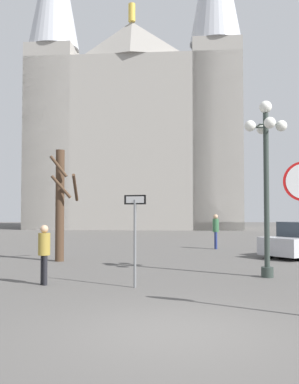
{
  "coord_description": "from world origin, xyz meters",
  "views": [
    {
      "loc": [
        -0.28,
        -7.16,
        2.02
      ],
      "look_at": [
        -0.75,
        19.54,
        3.09
      ],
      "focal_mm": 40.25,
      "sensor_mm": 36.0,
      "label": 1
    }
  ],
  "objects": [
    {
      "name": "one_way_arrow_sign",
      "position": [
        -0.85,
        3.98,
        1.5
      ],
      "size": [
        0.58,
        0.31,
        2.39
      ],
      "color": "slate",
      "rests_on": "ground"
    },
    {
      "name": "street_lamp",
      "position": [
        2.99,
        5.73,
        3.47
      ],
      "size": [
        1.27,
        1.27,
        5.29
      ],
      "color": "#2D3833",
      "rests_on": "ground"
    },
    {
      "name": "pedestrian_walking",
      "position": [
        -3.31,
        4.34,
        0.96
      ],
      "size": [
        0.32,
        0.32,
        1.59
      ],
      "color": "black",
      "rests_on": "ground"
    },
    {
      "name": "pedestrian_standing",
      "position": [
        2.7,
        14.79,
        1.07
      ],
      "size": [
        0.32,
        0.32,
        1.76
      ],
      "color": "navy",
      "rests_on": "ground"
    },
    {
      "name": "bare_tree",
      "position": [
        -4.05,
        9.52,
        2.25
      ],
      "size": [
        1.04,
        1.26,
        4.34
      ],
      "color": "#473323",
      "rests_on": "ground"
    },
    {
      "name": "cathedral",
      "position": [
        -2.56,
        38.21,
        11.32
      ],
      "size": [
        22.26,
        11.94,
        34.04
      ],
      "color": "gray",
      "rests_on": "ground"
    },
    {
      "name": "ground_plane",
      "position": [
        0.0,
        0.0,
        0.0
      ],
      "size": [
        120.0,
        120.0,
        0.0
      ],
      "primitive_type": "plane",
      "color": "#514F4C"
    }
  ]
}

